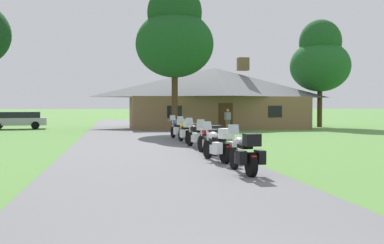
{
  "coord_description": "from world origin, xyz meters",
  "views": [
    {
      "loc": [
        -1.2,
        -3.36,
        1.9
      ],
      "look_at": [
        2.94,
        21.41,
        1.01
      ],
      "focal_mm": 42.83,
      "sensor_mm": 36.0,
      "label": 1
    }
  ],
  "objects_px": {
    "motorcycle_red_third_in_row": "(210,140)",
    "tree_right_of_lodge": "(320,59)",
    "bystander_gray_shirt_near_lodge": "(228,119)",
    "tree_by_lodge_front": "(175,35)",
    "motorcycle_yellow_fifth_in_row": "(186,132)",
    "motorcycle_silver_nearest_to_camera": "(245,154)",
    "motorcycle_black_fourth_in_row": "(198,135)",
    "motorcycle_white_second_in_row": "(219,145)",
    "motorcycle_blue_farthest_in_row": "(178,129)",
    "parked_silver_suv_far_left": "(18,120)"
  },
  "relations": [
    {
      "from": "motorcycle_silver_nearest_to_camera",
      "to": "motorcycle_black_fourth_in_row",
      "type": "bearing_deg",
      "value": 86.22
    },
    {
      "from": "motorcycle_white_second_in_row",
      "to": "motorcycle_blue_farthest_in_row",
      "type": "distance_m",
      "value": 10.4
    },
    {
      "from": "motorcycle_white_second_in_row",
      "to": "tree_right_of_lodge",
      "type": "bearing_deg",
      "value": 46.9
    },
    {
      "from": "motorcycle_black_fourth_in_row",
      "to": "motorcycle_blue_farthest_in_row",
      "type": "xyz_separation_m",
      "value": [
        -0.12,
        5.43,
        0.0
      ]
    },
    {
      "from": "motorcycle_silver_nearest_to_camera",
      "to": "tree_right_of_lodge",
      "type": "height_order",
      "value": "tree_right_of_lodge"
    },
    {
      "from": "motorcycle_black_fourth_in_row",
      "to": "parked_silver_suv_far_left",
      "type": "distance_m",
      "value": 22.5
    },
    {
      "from": "motorcycle_silver_nearest_to_camera",
      "to": "motorcycle_red_third_in_row",
      "type": "distance_m",
      "value": 5.11
    },
    {
      "from": "tree_right_of_lodge",
      "to": "motorcycle_silver_nearest_to_camera",
      "type": "bearing_deg",
      "value": -118.73
    },
    {
      "from": "motorcycle_silver_nearest_to_camera",
      "to": "motorcycle_black_fourth_in_row",
      "type": "relative_size",
      "value": 1.01
    },
    {
      "from": "motorcycle_silver_nearest_to_camera",
      "to": "parked_silver_suv_far_left",
      "type": "height_order",
      "value": "parked_silver_suv_far_left"
    },
    {
      "from": "motorcycle_yellow_fifth_in_row",
      "to": "tree_by_lodge_front",
      "type": "xyz_separation_m",
      "value": [
        0.7,
        9.64,
        6.25
      ]
    },
    {
      "from": "motorcycle_red_third_in_row",
      "to": "motorcycle_yellow_fifth_in_row",
      "type": "distance_m",
      "value": 5.42
    },
    {
      "from": "motorcycle_yellow_fifth_in_row",
      "to": "motorcycle_blue_farthest_in_row",
      "type": "xyz_separation_m",
      "value": [
        -0.0,
        2.61,
        0.0
      ]
    },
    {
      "from": "motorcycle_white_second_in_row",
      "to": "bystander_gray_shirt_near_lodge",
      "type": "height_order",
      "value": "bystander_gray_shirt_near_lodge"
    },
    {
      "from": "motorcycle_silver_nearest_to_camera",
      "to": "tree_right_of_lodge",
      "type": "xyz_separation_m",
      "value": [
        14.6,
        26.64,
        5.45
      ]
    },
    {
      "from": "motorcycle_red_third_in_row",
      "to": "motorcycle_yellow_fifth_in_row",
      "type": "height_order",
      "value": "same"
    },
    {
      "from": "tree_right_of_lodge",
      "to": "motorcycle_blue_farthest_in_row",
      "type": "bearing_deg",
      "value": -137.28
    },
    {
      "from": "bystander_gray_shirt_near_lodge",
      "to": "tree_by_lodge_front",
      "type": "distance_m",
      "value": 7.27
    },
    {
      "from": "tree_right_of_lodge",
      "to": "motorcycle_yellow_fifth_in_row",
      "type": "bearing_deg",
      "value": -132.22
    },
    {
      "from": "motorcycle_blue_farthest_in_row",
      "to": "tree_right_of_lodge",
      "type": "distance_m",
      "value": 20.63
    },
    {
      "from": "motorcycle_white_second_in_row",
      "to": "tree_right_of_lodge",
      "type": "distance_m",
      "value": 28.57
    },
    {
      "from": "motorcycle_silver_nearest_to_camera",
      "to": "parked_silver_suv_far_left",
      "type": "bearing_deg",
      "value": 109.56
    },
    {
      "from": "motorcycle_red_third_in_row",
      "to": "tree_right_of_lodge",
      "type": "xyz_separation_m",
      "value": [
        14.49,
        21.53,
        5.45
      ]
    },
    {
      "from": "tree_by_lodge_front",
      "to": "motorcycle_silver_nearest_to_camera",
      "type": "bearing_deg",
      "value": -91.96
    },
    {
      "from": "motorcycle_black_fourth_in_row",
      "to": "tree_right_of_lodge",
      "type": "height_order",
      "value": "tree_right_of_lodge"
    },
    {
      "from": "bystander_gray_shirt_near_lodge",
      "to": "motorcycle_black_fourth_in_row",
      "type": "bearing_deg",
      "value": -123.78
    },
    {
      "from": "motorcycle_silver_nearest_to_camera",
      "to": "motorcycle_blue_farthest_in_row",
      "type": "distance_m",
      "value": 13.14
    },
    {
      "from": "motorcycle_silver_nearest_to_camera",
      "to": "motorcycle_white_second_in_row",
      "type": "xyz_separation_m",
      "value": [
        -0.08,
        2.75,
        0.0
      ]
    },
    {
      "from": "tree_by_lodge_front",
      "to": "motorcycle_blue_farthest_in_row",
      "type": "bearing_deg",
      "value": -95.74
    },
    {
      "from": "motorcycle_silver_nearest_to_camera",
      "to": "tree_right_of_lodge",
      "type": "relative_size",
      "value": 0.22
    },
    {
      "from": "motorcycle_red_third_in_row",
      "to": "tree_by_lodge_front",
      "type": "relative_size",
      "value": 0.2
    },
    {
      "from": "parked_silver_suv_far_left",
      "to": "motorcycle_white_second_in_row",
      "type": "bearing_deg",
      "value": -163.45
    },
    {
      "from": "bystander_gray_shirt_near_lodge",
      "to": "parked_silver_suv_far_left",
      "type": "bearing_deg",
      "value": 145.13
    },
    {
      "from": "motorcycle_red_third_in_row",
      "to": "motorcycle_black_fourth_in_row",
      "type": "bearing_deg",
      "value": 80.48
    },
    {
      "from": "motorcycle_yellow_fifth_in_row",
      "to": "tree_by_lodge_front",
      "type": "height_order",
      "value": "tree_by_lodge_front"
    },
    {
      "from": "motorcycle_white_second_in_row",
      "to": "motorcycle_blue_farthest_in_row",
      "type": "xyz_separation_m",
      "value": [
        0.07,
        10.4,
        0.0
      ]
    },
    {
      "from": "motorcycle_silver_nearest_to_camera",
      "to": "motorcycle_yellow_fifth_in_row",
      "type": "relative_size",
      "value": 1.0
    },
    {
      "from": "motorcycle_black_fourth_in_row",
      "to": "tree_by_lodge_front",
      "type": "bearing_deg",
      "value": 75.3
    },
    {
      "from": "motorcycle_black_fourth_in_row",
      "to": "motorcycle_white_second_in_row",
      "type": "bearing_deg",
      "value": -104.12
    },
    {
      "from": "bystander_gray_shirt_near_lodge",
      "to": "tree_by_lodge_front",
      "type": "relative_size",
      "value": 0.16
    },
    {
      "from": "motorcycle_blue_farthest_in_row",
      "to": "parked_silver_suv_far_left",
      "type": "relative_size",
      "value": 0.43
    },
    {
      "from": "motorcycle_black_fourth_in_row",
      "to": "tree_by_lodge_front",
      "type": "xyz_separation_m",
      "value": [
        0.59,
        12.46,
        6.25
      ]
    },
    {
      "from": "motorcycle_black_fourth_in_row",
      "to": "motorcycle_blue_farthest_in_row",
      "type": "relative_size",
      "value": 1.0
    },
    {
      "from": "motorcycle_red_third_in_row",
      "to": "tree_right_of_lodge",
      "type": "relative_size",
      "value": 0.22
    },
    {
      "from": "motorcycle_white_second_in_row",
      "to": "motorcycle_yellow_fifth_in_row",
      "type": "bearing_deg",
      "value": 77.96
    },
    {
      "from": "bystander_gray_shirt_near_lodge",
      "to": "tree_right_of_lodge",
      "type": "bearing_deg",
      "value": 14.43
    },
    {
      "from": "bystander_gray_shirt_near_lodge",
      "to": "motorcycle_white_second_in_row",
      "type": "bearing_deg",
      "value": -119.4
    },
    {
      "from": "motorcycle_yellow_fifth_in_row",
      "to": "bystander_gray_shirt_near_lodge",
      "type": "height_order",
      "value": "bystander_gray_shirt_near_lodge"
    },
    {
      "from": "bystander_gray_shirt_near_lodge",
      "to": "parked_silver_suv_far_left",
      "type": "distance_m",
      "value": 17.13
    },
    {
      "from": "motorcycle_white_second_in_row",
      "to": "motorcycle_red_third_in_row",
      "type": "xyz_separation_m",
      "value": [
        0.2,
        2.37,
        0.0
      ]
    }
  ]
}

